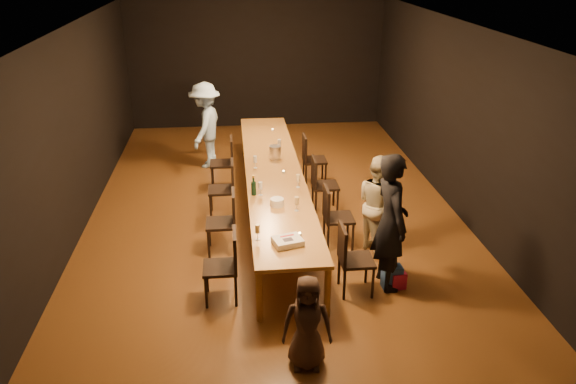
{
  "coord_description": "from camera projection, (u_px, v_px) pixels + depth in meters",
  "views": [
    {
      "loc": [
        -0.63,
        -8.37,
        4.07
      ],
      "look_at": [
        0.09,
        -1.44,
        1.0
      ],
      "focal_mm": 35.0,
      "sensor_mm": 36.0,
      "label": 1
    }
  ],
  "objects": [
    {
      "name": "tealight_far",
      "position": [
        273.0,
        130.0,
        10.96
      ],
      "size": [
        0.05,
        0.05,
        0.03
      ],
      "primitive_type": "cylinder",
      "color": "#B2B7B2",
      "rests_on": "table"
    },
    {
      "name": "woman_birthday",
      "position": [
        391.0,
        222.0,
        6.99
      ],
      "size": [
        0.51,
        0.71,
        1.81
      ],
      "primitive_type": "imported",
      "rotation": [
        0.0,
        0.0,
        1.68
      ],
      "color": "black",
      "rests_on": "ground"
    },
    {
      "name": "chair_left_0",
      "position": [
        220.0,
        267.0,
        6.86
      ],
      "size": [
        0.42,
        0.42,
        0.93
      ],
      "primitive_type": null,
      "rotation": [
        0.0,
        0.0,
        1.57
      ],
      "color": "black",
      "rests_on": "ground"
    },
    {
      "name": "wineglass_2",
      "position": [
        260.0,
        189.0,
        8.08
      ],
      "size": [
        0.06,
        0.06,
        0.21
      ],
      "primitive_type": null,
      "color": "silver",
      "rests_on": "table"
    },
    {
      "name": "chair_right_3",
      "position": [
        315.0,
        159.0,
        10.3
      ],
      "size": [
        0.42,
        0.42,
        0.93
      ],
      "primitive_type": null,
      "rotation": [
        0.0,
        0.0,
        -1.57
      ],
      "color": "black",
      "rests_on": "ground"
    },
    {
      "name": "chair_left_3",
      "position": [
        222.0,
        163.0,
        10.14
      ],
      "size": [
        0.42,
        0.42,
        0.93
      ],
      "primitive_type": null,
      "rotation": [
        0.0,
        0.0,
        1.57
      ],
      "color": "black",
      "rests_on": "ground"
    },
    {
      "name": "wineglass_3",
      "position": [
        298.0,
        181.0,
        8.35
      ],
      "size": [
        0.06,
        0.06,
        0.21
      ],
      "primitive_type": null,
      "color": "beige",
      "rests_on": "table"
    },
    {
      "name": "child",
      "position": [
        307.0,
        323.0,
        5.73
      ],
      "size": [
        0.55,
        0.39,
        1.06
      ],
      "primitive_type": "imported",
      "rotation": [
        0.0,
        0.0,
        -0.11
      ],
      "color": "#402D24",
      "rests_on": "ground"
    },
    {
      "name": "tealight_near",
      "position": [
        300.0,
        234.0,
        7.0
      ],
      "size": [
        0.05,
        0.05,
        0.03
      ],
      "primitive_type": "cylinder",
      "color": "#B2B7B2",
      "rests_on": "table"
    },
    {
      "name": "birthday_cake",
      "position": [
        288.0,
        241.0,
        6.78
      ],
      "size": [
        0.4,
        0.35,
        0.08
      ],
      "rotation": [
        0.0,
        0.0,
        0.27
      ],
      "color": "white",
      "rests_on": "table"
    },
    {
      "name": "chair_right_1",
      "position": [
        339.0,
        217.0,
        8.11
      ],
      "size": [
        0.42,
        0.42,
        0.93
      ],
      "primitive_type": null,
      "rotation": [
        0.0,
        0.0,
        -1.57
      ],
      "color": "black",
      "rests_on": "ground"
    },
    {
      "name": "room_shell",
      "position": [
        273.0,
        89.0,
        8.48
      ],
      "size": [
        6.04,
        10.04,
        3.02
      ],
      "color": "black",
      "rests_on": "ground"
    },
    {
      "name": "plate_stack",
      "position": [
        277.0,
        202.0,
        7.78
      ],
      "size": [
        0.19,
        0.19,
        0.11
      ],
      "primitive_type": "cylinder",
      "rotation": [
        0.0,
        0.0,
        -0.02
      ],
      "color": "white",
      "rests_on": "table"
    },
    {
      "name": "wineglass_0",
      "position": [
        258.0,
        232.0,
        6.86
      ],
      "size": [
        0.06,
        0.06,
        0.21
      ],
      "primitive_type": null,
      "color": "beige",
      "rests_on": "table"
    },
    {
      "name": "man_blue",
      "position": [
        206.0,
        125.0,
        10.97
      ],
      "size": [
        0.9,
        1.22,
        1.68
      ],
      "primitive_type": "imported",
      "rotation": [
        0.0,
        0.0,
        -1.85
      ],
      "color": "#9BC4F0",
      "rests_on": "ground"
    },
    {
      "name": "tealight_mid",
      "position": [
        284.0,
        172.0,
        8.92
      ],
      "size": [
        0.05,
        0.05,
        0.03
      ],
      "primitive_type": "cylinder",
      "color": "#B2B7B2",
      "rests_on": "table"
    },
    {
      "name": "wineglass_1",
      "position": [
        297.0,
        204.0,
        7.61
      ],
      "size": [
        0.06,
        0.06,
        0.21
      ],
      "primitive_type": null,
      "color": "beige",
      "rests_on": "table"
    },
    {
      "name": "woman_tan",
      "position": [
        379.0,
        204.0,
        7.92
      ],
      "size": [
        0.74,
        0.84,
        1.44
      ],
      "primitive_type": "imported",
      "rotation": [
        0.0,
        0.0,
        1.89
      ],
      "color": "beige",
      "rests_on": "ground"
    },
    {
      "name": "gift_bag_blue",
      "position": [
        392.0,
        277.0,
        7.22
      ],
      "size": [
        0.26,
        0.18,
        0.31
      ],
      "primitive_type": "cube",
      "rotation": [
        0.0,
        0.0,
        0.07
      ],
      "color": "#2854AD",
      "rests_on": "ground"
    },
    {
      "name": "wineglass_4",
      "position": [
        255.0,
        162.0,
        9.08
      ],
      "size": [
        0.06,
        0.06,
        0.21
      ],
      "primitive_type": null,
      "color": "silver",
      "rests_on": "table"
    },
    {
      "name": "chair_left_2",
      "position": [
        221.0,
        189.0,
        9.05
      ],
      "size": [
        0.42,
        0.42,
        0.93
      ],
      "primitive_type": null,
      "rotation": [
        0.0,
        0.0,
        1.57
      ],
      "color": "black",
      "rests_on": "ground"
    },
    {
      "name": "ground",
      "position": [
        274.0,
        213.0,
        9.31
      ],
      "size": [
        10.0,
        10.0,
        0.0
      ],
      "primitive_type": "plane",
      "color": "#412110",
      "rests_on": "ground"
    },
    {
      "name": "chair_left_1",
      "position": [
        221.0,
        222.0,
        7.95
      ],
      "size": [
        0.42,
        0.42,
        0.93
      ],
      "primitive_type": null,
      "rotation": [
        0.0,
        0.0,
        1.57
      ],
      "color": "black",
      "rests_on": "ground"
    },
    {
      "name": "table",
      "position": [
        274.0,
        173.0,
        9.03
      ],
      "size": [
        0.9,
        6.0,
        0.75
      ],
      "color": "olive",
      "rests_on": "ground"
    },
    {
      "name": "chair_right_0",
      "position": [
        357.0,
        259.0,
        7.02
      ],
      "size": [
        0.42,
        0.42,
        0.93
      ],
      "primitive_type": null,
      "rotation": [
        0.0,
        0.0,
        -1.57
      ],
      "color": "black",
      "rests_on": "ground"
    },
    {
      "name": "gift_bag_red",
      "position": [
        398.0,
        281.0,
        7.21
      ],
      "size": [
        0.21,
        0.13,
        0.23
      ],
      "primitive_type": "cube",
      "rotation": [
        0.0,
        0.0,
        0.15
      ],
      "color": "#C21D54",
      "rests_on": "ground"
    },
    {
      "name": "ice_bucket",
      "position": [
        275.0,
        152.0,
        9.48
      ],
      "size": [
        0.22,
        0.22,
        0.22
      ],
      "primitive_type": "cylinder",
      "rotation": [
        0.0,
        0.0,
        0.09
      ],
      "color": "silver",
      "rests_on": "table"
    },
    {
      "name": "chair_right_2",
      "position": [
        325.0,
        185.0,
        9.21
      ],
      "size": [
        0.42,
        0.42,
        0.93
      ],
      "primitive_type": null,
      "rotation": [
        0.0,
        0.0,
        -1.57
      ],
      "color": "black",
      "rests_on": "ground"
    },
    {
      "name": "wineglass_5",
      "position": [
        279.0,
        145.0,
        9.85
      ],
      "size": [
        0.06,
        0.06,
        0.21
      ],
      "primitive_type": null,
      "color": "silver",
      "rests_on": "table"
    },
    {
      "name": "champagne_bottle",
      "position": [
        254.0,
        185.0,
        8.08
      ],
      "size": [
        0.09,
        0.09,
        0.3
      ],
      "primitive_type": null,
      "rotation": [
        0.0,
        0.0,
        -0.38
      ],
      "color": "black",
      "rests_on": "table"
    }
  ]
}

